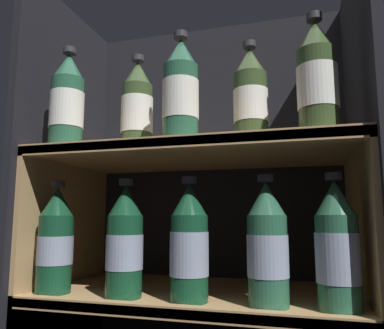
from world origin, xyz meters
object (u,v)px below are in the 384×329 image
at_px(bottle_upper_front_1, 181,93).
at_px(bottle_lower_front_2, 189,245).
at_px(bottle_upper_front_2, 317,80).
at_px(bottle_upper_back_1, 251,99).
at_px(bottle_upper_front_0, 67,104).
at_px(bottle_lower_front_4, 337,249).
at_px(bottle_lower_front_0, 55,242).
at_px(bottle_upper_back_0, 137,109).
at_px(bottle_lower_front_1, 125,244).
at_px(bottle_lower_front_3, 267,247).

height_order(bottle_upper_front_1, bottle_lower_front_2, bottle_upper_front_1).
height_order(bottle_upper_front_2, bottle_upper_back_1, same).
distance_m(bottle_upper_front_1, bottle_lower_front_2, 0.32).
height_order(bottle_upper_front_0, bottle_lower_front_4, bottle_upper_front_0).
distance_m(bottle_lower_front_0, bottle_lower_front_2, 0.31).
bearing_deg(bottle_upper_back_0, bottle_lower_front_0, -150.53).
bearing_deg(bottle_lower_front_1, bottle_upper_front_2, 0.00).
bearing_deg(bottle_lower_front_4, bottle_upper_front_2, 180.00).
distance_m(bottle_upper_front_1, bottle_upper_back_0, 0.16).
height_order(bottle_upper_front_0, bottle_upper_back_0, same).
bearing_deg(bottle_lower_front_1, bottle_lower_front_0, 180.00).
distance_m(bottle_upper_back_1, bottle_lower_front_2, 0.35).
bearing_deg(bottle_upper_back_1, bottle_lower_front_1, -161.84).
relative_size(bottle_upper_front_1, bottle_upper_front_2, 1.00).
distance_m(bottle_upper_front_2, bottle_lower_front_3, 0.34).
bearing_deg(bottle_lower_front_0, bottle_upper_back_1, 11.27).
distance_m(bottle_upper_back_1, bottle_lower_front_4, 0.37).
xyz_separation_m(bottle_upper_back_0, bottle_lower_front_1, (0.02, -0.09, -0.32)).
relative_size(bottle_lower_front_0, bottle_lower_front_4, 1.00).
relative_size(bottle_upper_front_0, bottle_lower_front_4, 1.00).
relative_size(bottle_upper_front_2, bottle_lower_front_1, 1.00).
height_order(bottle_upper_front_1, bottle_lower_front_4, bottle_upper_front_1).
distance_m(bottle_upper_front_0, bottle_upper_back_0, 0.16).
distance_m(bottle_upper_front_1, bottle_upper_front_2, 0.28).
xyz_separation_m(bottle_upper_front_1, bottle_upper_back_1, (0.14, 0.09, 0.00)).
relative_size(bottle_lower_front_0, bottle_lower_front_2, 1.00).
distance_m(bottle_upper_front_1, bottle_lower_front_4, 0.44).
bearing_deg(bottle_lower_front_4, bottle_lower_front_0, 180.00).
relative_size(bottle_upper_back_0, bottle_upper_back_1, 1.00).
bearing_deg(bottle_lower_front_2, bottle_lower_front_3, 0.00).
distance_m(bottle_upper_back_0, bottle_lower_front_0, 0.36).
distance_m(bottle_upper_back_0, bottle_lower_front_2, 0.37).
bearing_deg(bottle_upper_front_2, bottle_lower_front_2, 180.00).
height_order(bottle_lower_front_2, bottle_lower_front_4, same).
xyz_separation_m(bottle_upper_front_2, bottle_upper_back_1, (-0.14, 0.09, 0.00)).
height_order(bottle_upper_front_1, bottle_lower_front_1, bottle_upper_front_1).
bearing_deg(bottle_lower_front_3, bottle_upper_front_2, 0.00).
distance_m(bottle_lower_front_1, bottle_lower_front_4, 0.42).
distance_m(bottle_upper_front_2, bottle_lower_front_2, 0.41).
relative_size(bottle_lower_front_0, bottle_lower_front_3, 1.00).
height_order(bottle_upper_back_1, bottle_lower_front_3, bottle_upper_back_1).
distance_m(bottle_lower_front_0, bottle_lower_front_4, 0.59).
relative_size(bottle_upper_front_1, bottle_lower_front_2, 1.00).
xyz_separation_m(bottle_upper_front_0, bottle_upper_front_2, (0.56, 0.00, 0.00)).
relative_size(bottle_upper_front_2, bottle_lower_front_0, 1.00).
xyz_separation_m(bottle_upper_front_2, bottle_lower_front_2, (-0.26, 0.00, -0.32)).
relative_size(bottle_lower_front_2, bottle_lower_front_4, 1.00).
bearing_deg(bottle_lower_front_2, bottle_upper_front_1, 180.00).
distance_m(bottle_upper_front_2, bottle_upper_back_0, 0.43).
relative_size(bottle_upper_back_0, bottle_lower_front_3, 1.00).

